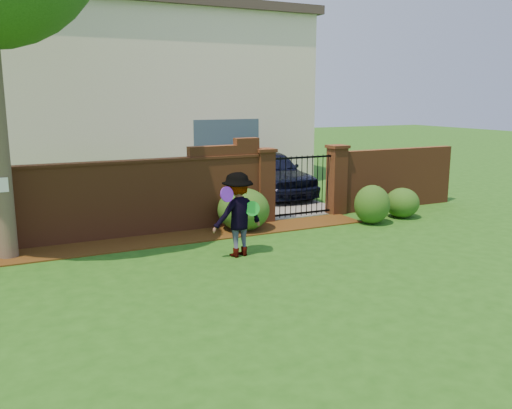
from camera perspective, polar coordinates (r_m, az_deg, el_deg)
name	(u,v)px	position (r m, az deg, el deg)	size (l,w,h in m)	color
ground	(245,283)	(9.37, -1.20, -8.34)	(80.00, 80.00, 0.01)	#205114
mulch_bed	(142,242)	(12.09, -12.01, -3.94)	(11.10, 1.08, 0.03)	#3B220A
brick_wall	(84,200)	(12.33, -17.72, 0.41)	(8.70, 0.31, 2.16)	brown
brick_wall_return	(394,178)	(15.98, 14.46, 2.71)	(4.00, 0.25, 1.70)	brown
pillar_left	(264,185)	(13.64, 0.89, 2.09)	(0.50, 0.50, 1.88)	brown
pillar_right	(337,179)	(14.76, 8.54, 2.67)	(0.50, 0.50, 1.88)	brown
iron_gate	(302,186)	(14.19, 4.85, 1.99)	(1.78, 0.03, 1.60)	black
driveway	(239,193)	(17.83, -1.78, 1.18)	(3.20, 8.00, 0.01)	slate
house	(132,96)	(20.55, -13.04, 11.09)	(12.40, 6.40, 6.30)	#EEE4C7
car	(271,173)	(17.28, 1.63, 3.34)	(1.76, 4.36, 1.49)	black
paper_notice	(3,185)	(11.34, -25.25, 1.89)	(0.20, 0.01, 0.28)	white
shrub_left	(243,210)	(12.82, -1.33, -0.54)	(1.25, 1.25, 1.02)	#1A4916
shrub_middle	(372,204)	(13.83, 12.19, 0.00)	(0.89, 0.89, 0.98)	#1A4916
shrub_right	(402,203)	(14.74, 15.23, 0.17)	(0.89, 0.89, 0.79)	#1A4916
man	(238,215)	(10.68, -1.88, -1.11)	(1.10, 0.63, 1.70)	gray
frisbee_purple	(227,194)	(10.29, -3.10, 1.08)	(0.30, 0.30, 0.03)	#681FC2
frisbee_green	(252,209)	(10.63, -0.39, -0.44)	(0.30, 0.30, 0.03)	green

